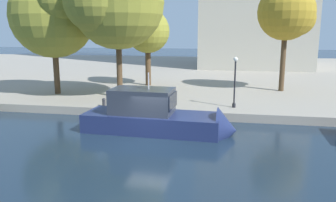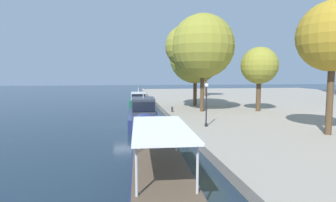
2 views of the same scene
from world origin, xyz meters
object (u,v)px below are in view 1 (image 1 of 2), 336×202
(tree_0, at_px, (146,31))
(tree_2, at_px, (113,3))
(tree_4, at_px, (52,12))
(tree_5, at_px, (288,14))
(lamp_post, at_px, (235,80))
(mooring_bollard_0, at_px, (104,102))
(motor_yacht_1, at_px, (161,120))

(tree_0, relative_size, tree_2, 0.67)
(tree_4, relative_size, tree_5, 1.07)
(lamp_post, height_order, tree_2, tree_2)
(mooring_bollard_0, distance_m, tree_0, 12.44)
(tree_5, bearing_deg, tree_4, -165.01)
(mooring_bollard_0, xyz_separation_m, lamp_post, (10.00, 1.40, 1.80))
(lamp_post, height_order, tree_4, tree_4)
(mooring_bollard_0, bearing_deg, tree_5, 33.81)
(lamp_post, height_order, tree_5, tree_5)
(motor_yacht_1, xyz_separation_m, tree_2, (-5.46, 7.17, 7.90))
(tree_2, bearing_deg, motor_yacht_1, -52.70)
(mooring_bollard_0, bearing_deg, tree_0, 86.67)
(motor_yacht_1, height_order, tree_4, tree_4)
(motor_yacht_1, distance_m, lamp_post, 7.35)
(tree_2, distance_m, tree_4, 6.18)
(motor_yacht_1, bearing_deg, lamp_post, 51.14)
(tree_0, bearing_deg, tree_4, -134.86)
(tree_4, bearing_deg, tree_0, 45.14)
(mooring_bollard_0, distance_m, lamp_post, 10.25)
(tree_2, distance_m, tree_5, 16.32)
(tree_5, bearing_deg, tree_0, 174.86)
(tree_5, bearing_deg, lamp_post, -119.32)
(motor_yacht_1, relative_size, tree_0, 1.21)
(motor_yacht_1, height_order, tree_5, tree_5)
(lamp_post, bearing_deg, tree_2, 169.57)
(tree_2, bearing_deg, tree_5, 23.95)
(tree_2, xyz_separation_m, tree_5, (14.90, 6.62, -0.69))
(lamp_post, bearing_deg, tree_5, 60.68)
(lamp_post, xyz_separation_m, tree_4, (-16.20, 2.87, 5.25))
(tree_4, bearing_deg, motor_yacht_1, -35.37)
(tree_2, bearing_deg, lamp_post, -10.43)
(lamp_post, xyz_separation_m, tree_0, (-9.35, 9.76, 3.66))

